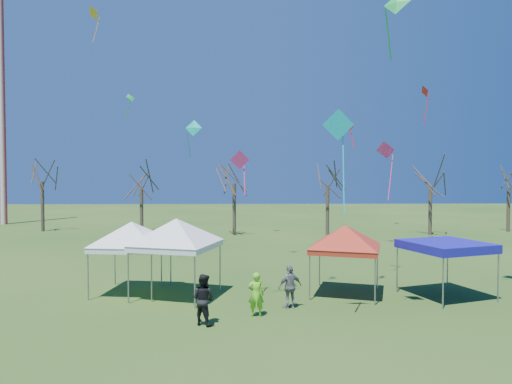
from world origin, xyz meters
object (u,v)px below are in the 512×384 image
at_px(radio_mast, 2,110).
at_px(tree_0, 42,164).
at_px(tent_red, 345,230).
at_px(tent_blue, 446,246).
at_px(person_grey, 290,287).
at_px(tree_3, 328,167).
at_px(tent_white_mid, 176,224).
at_px(tree_2, 234,165).
at_px(person_dark, 203,299).
at_px(tree_1, 141,171).
at_px(tree_4, 431,168).
at_px(tree_5, 509,172).
at_px(person_green, 256,294).
at_px(tent_white_west, 131,227).

relative_size(radio_mast, tree_0, 2.96).
bearing_deg(tent_red, radio_mast, 135.46).
xyz_separation_m(tent_blue, person_grey, (-6.96, -1.52, -1.37)).
bearing_deg(tree_3, tent_white_mid, -116.58).
xyz_separation_m(radio_mast, tree_2, (25.63, -9.62, -6.21)).
bearing_deg(person_dark, tree_1, -42.28).
bearing_deg(person_dark, person_grey, -119.24).
relative_size(tree_3, tent_red, 2.03).
relative_size(tree_0, tent_red, 2.16).
relative_size(radio_mast, tree_2, 3.06).
bearing_deg(tree_4, tree_5, 13.85).
bearing_deg(tree_0, tree_4, -5.34).
xyz_separation_m(tree_1, tree_3, (16.80, -0.60, 0.29)).
xyz_separation_m(tree_3, tree_5, (17.69, 2.02, -0.35)).
xyz_separation_m(tent_red, person_dark, (-5.95, -3.97, -2.01)).
distance_m(tree_3, tree_5, 17.81).
distance_m(tree_4, person_dark, 31.02).
height_order(tree_0, tent_red, tree_0).
bearing_deg(tree_2, person_green, -86.61).
bearing_deg(radio_mast, tree_2, -20.57).
height_order(radio_mast, tree_1, radio_mast).
bearing_deg(tree_2, tree_1, 178.15).
distance_m(tree_1, tree_2, 8.42).
height_order(tree_3, person_grey, tree_3).
bearing_deg(tree_1, tent_blue, -50.14).
xyz_separation_m(tent_white_mid, person_green, (3.43, -2.88, -2.38)).
xyz_separation_m(tent_white_mid, tent_blue, (11.79, -0.36, -0.98)).
distance_m(tent_red, person_dark, 7.43).
relative_size(person_green, person_grey, 0.96).
distance_m(tree_1, tent_red, 25.54).
height_order(person_dark, person_green, person_dark).
bearing_deg(person_green, person_grey, -141.01).
xyz_separation_m(radio_mast, tree_1, (17.23, -9.35, -6.71)).
bearing_deg(person_green, tent_white_west, -29.87).
xyz_separation_m(tent_blue, person_dark, (-10.26, -3.46, -1.33)).
bearing_deg(person_green, tree_5, -130.68).
distance_m(tent_red, tent_blue, 4.39).
distance_m(tent_blue, person_dark, 10.91).
relative_size(tent_red, person_dark, 2.14).
relative_size(tree_2, tree_4, 1.04).
bearing_deg(tree_5, tree_1, -177.65).
bearing_deg(tree_5, tree_3, -173.48).
xyz_separation_m(tree_1, tent_blue, (18.18, -21.77, -3.56)).
relative_size(tree_0, person_dark, 4.63).
relative_size(tree_3, person_green, 4.74).
relative_size(radio_mast, tree_1, 3.31).
bearing_deg(person_grey, tree_4, -146.52).
bearing_deg(tent_white_west, tent_blue, -4.49).
bearing_deg(person_dark, person_green, -123.60).
relative_size(tree_4, tent_red, 2.02).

